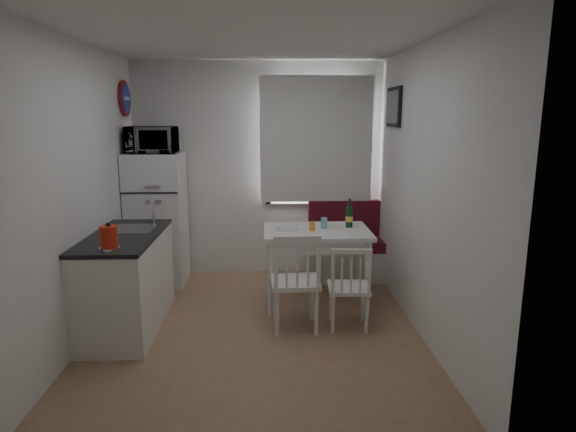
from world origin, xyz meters
name	(u,v)px	position (x,y,z in m)	size (l,w,h in m)	color
floor	(256,331)	(0.00, 0.00, 0.00)	(3.00, 3.50, 0.02)	#8D6A4B
ceiling	(252,36)	(0.00, 0.00, 2.60)	(3.00, 3.50, 0.02)	white
wall_back	(258,170)	(0.00, 1.75, 1.30)	(3.00, 0.02, 2.60)	white
wall_front	(243,247)	(0.00, -1.75, 1.30)	(3.00, 0.02, 2.60)	white
wall_left	(80,194)	(-1.50, 0.00, 1.30)	(0.02, 3.50, 2.60)	white
wall_right	(424,192)	(1.50, 0.00, 1.30)	(0.02, 3.50, 2.60)	white
window	(316,144)	(0.70, 1.72, 1.62)	(1.22, 0.06, 1.47)	white
curtain	(316,140)	(0.70, 1.65, 1.68)	(1.35, 0.02, 1.50)	white
kitchen_counter	(127,281)	(-1.20, 0.16, 0.46)	(0.62, 1.32, 1.16)	white
wall_sign	(126,98)	(-1.47, 1.45, 2.15)	(0.40, 0.40, 0.03)	navy
picture_frame	(393,107)	(1.48, 1.10, 2.05)	(0.04, 0.52, 0.42)	black
bench	(359,252)	(1.24, 1.51, 0.31)	(1.30, 0.50, 0.93)	white
dining_table	(317,238)	(0.62, 0.64, 0.72)	(1.09, 0.76, 0.81)	white
chair_left	(296,272)	(0.37, -0.02, 0.58)	(0.46, 0.44, 0.50)	white
chair_right	(351,279)	(0.87, -0.01, 0.50)	(0.40, 0.38, 0.43)	white
fridge	(158,219)	(-1.18, 1.40, 0.77)	(0.62, 0.62, 1.55)	white
microwave	(152,140)	(-1.18, 1.35, 1.69)	(0.54, 0.36, 0.30)	white
kettle	(109,237)	(-1.15, -0.38, 1.01)	(0.17, 0.17, 0.22)	red
wine_bottle	(349,213)	(0.97, 0.74, 0.96)	(0.08, 0.08, 0.30)	#133B19
drinking_glass_orange	(312,226)	(0.57, 0.59, 0.86)	(0.06, 0.06, 0.09)	orange
drinking_glass_blue	(324,223)	(0.70, 0.69, 0.87)	(0.07, 0.07, 0.11)	#80BFDB
plate	(288,229)	(0.32, 0.66, 0.82)	(0.23, 0.23, 0.02)	white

